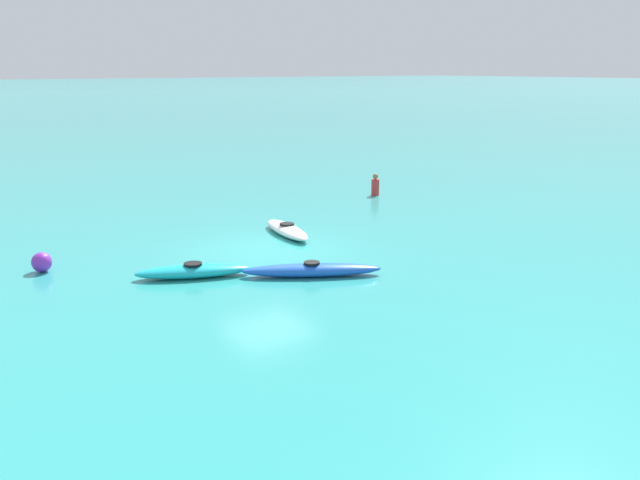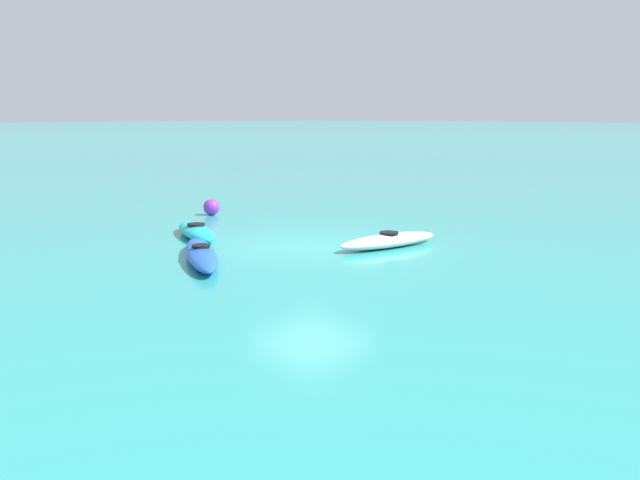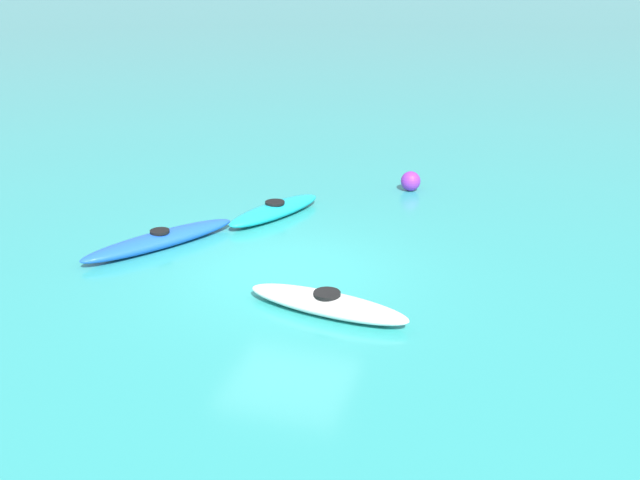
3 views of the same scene
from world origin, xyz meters
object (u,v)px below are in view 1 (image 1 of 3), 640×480
kayak_blue (312,270)px  person_near_shore (375,186)px  kayak_white (287,230)px  kayak_cyan (193,271)px  buoy_purple (42,262)px

kayak_blue → person_near_shore: (-8.57, -7.88, 0.22)m
kayak_white → kayak_cyan: same height
kayak_blue → person_near_shore: size_ratio=3.77×
kayak_blue → kayak_cyan: size_ratio=1.15×
kayak_blue → buoy_purple: (5.40, -4.28, 0.09)m
buoy_purple → kayak_cyan: bearing=137.8°
person_near_shore → buoy_purple: bearing=14.5°
kayak_blue → person_near_shore: person_near_shore is taller
kayak_cyan → person_near_shore: size_ratio=3.29×
kayak_cyan → buoy_purple: size_ratio=5.68×
kayak_blue → kayak_cyan: bearing=-33.3°
kayak_white → person_near_shore: bearing=-150.5°
buoy_purple → person_near_shore: 14.43m
kayak_white → kayak_cyan: bearing=29.7°
buoy_purple → person_near_shore: bearing=-165.5°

